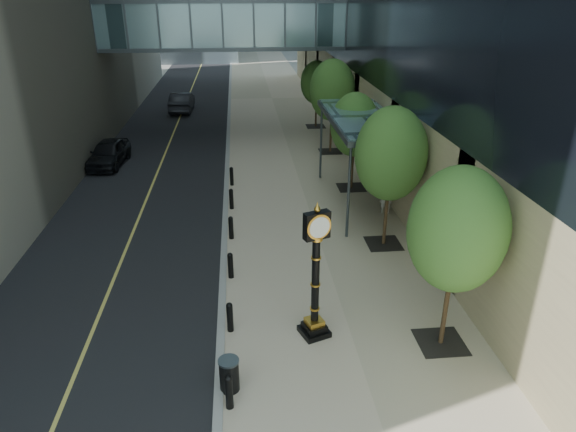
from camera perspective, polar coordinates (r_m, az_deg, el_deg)
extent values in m
plane|color=gray|center=(13.55, 5.97, -22.73)|extent=(320.00, 320.00, 0.00)
cube|color=black|center=(50.23, -11.17, 12.50)|extent=(8.00, 180.00, 0.02)
cube|color=#BAA88F|center=(50.09, -1.81, 12.92)|extent=(8.00, 180.00, 0.06)
cube|color=gray|center=(50.00, -6.50, 12.77)|extent=(0.25, 180.00, 0.07)
cube|color=slate|center=(37.10, -7.22, 20.42)|extent=(17.00, 4.00, 3.00)
cube|color=#383F44|center=(37.22, -7.10, 18.20)|extent=(17.00, 4.20, 0.25)
cube|color=#383F44|center=(37.03, -7.35, 22.66)|extent=(17.00, 4.20, 0.25)
cube|color=#383F44|center=(24.37, 8.26, 10.55)|extent=(3.00, 8.00, 0.25)
cube|color=slate|center=(24.34, 8.28, 10.89)|extent=(2.80, 7.80, 0.06)
cylinder|color=#383F44|center=(21.28, 6.76, 2.64)|extent=(0.12, 0.12, 4.20)
cylinder|color=#383F44|center=(28.16, 3.69, 8.18)|extent=(0.12, 0.12, 4.20)
cylinder|color=black|center=(13.73, -6.56, -19.00)|extent=(0.20, 0.20, 0.90)
cylinder|color=black|center=(16.21, -6.46, -11.24)|extent=(0.20, 0.20, 0.90)
cylinder|color=black|center=(18.91, -6.40, -5.61)|extent=(0.20, 0.20, 0.90)
cylinder|color=black|center=(21.74, -6.35, -1.42)|extent=(0.20, 0.20, 0.90)
cylinder|color=black|center=(24.67, -6.31, 1.79)|extent=(0.20, 0.20, 0.90)
cylinder|color=black|center=(27.65, -6.28, 4.31)|extent=(0.20, 0.20, 0.90)
cube|color=black|center=(16.55, 16.58, -13.28)|extent=(1.40, 1.40, 0.02)
cylinder|color=#49351F|center=(15.72, 17.22, -9.01)|extent=(0.14, 0.14, 2.96)
ellipsoid|color=#3D6927|center=(14.64, 18.31, -1.47)|extent=(2.71, 2.71, 3.62)
cube|color=black|center=(21.73, 10.55, -3.01)|extent=(1.40, 1.40, 0.02)
cylinder|color=#49351F|center=(21.09, 10.86, 0.65)|extent=(0.14, 0.14, 3.05)
ellipsoid|color=#3D6927|center=(20.28, 11.38, 6.76)|extent=(2.79, 2.79, 3.73)
cube|color=black|center=(27.48, 7.01, 3.17)|extent=(1.40, 1.40, 0.02)
cylinder|color=#49351F|center=(27.04, 7.16, 5.79)|extent=(0.14, 0.14, 2.67)
ellipsoid|color=#3D6927|center=(26.46, 7.39, 10.03)|extent=(2.45, 2.45, 3.26)
cube|color=black|center=(33.51, 4.71, 7.17)|extent=(1.40, 1.40, 0.02)
cylinder|color=#49351F|center=(33.09, 4.80, 9.70)|extent=(0.14, 0.14, 3.08)
ellipsoid|color=#3D6927|center=(32.57, 4.95, 13.76)|extent=(2.82, 2.82, 3.77)
cube|color=black|center=(39.68, 3.09, 9.93)|extent=(1.40, 1.40, 0.02)
cylinder|color=#49351F|center=(39.38, 3.13, 11.73)|extent=(0.14, 0.14, 2.58)
ellipsoid|color=#3D6927|center=(39.00, 3.20, 14.59)|extent=(2.37, 2.37, 3.15)
cube|color=black|center=(16.21, 2.92, -12.67)|extent=(1.03, 1.03, 0.18)
cube|color=black|center=(16.10, 2.93, -12.16)|extent=(0.80, 0.80, 0.18)
cube|color=gold|center=(16.00, 2.95, -11.65)|extent=(0.63, 0.63, 0.18)
cylinder|color=black|center=(15.18, 3.07, -7.14)|extent=(0.23, 0.23, 2.77)
cube|color=black|center=(14.33, 3.22, -1.04)|extent=(0.80, 0.51, 0.80)
cylinder|color=white|center=(14.47, 3.13, -0.78)|extent=(0.60, 0.25, 0.62)
cylinder|color=white|center=(14.20, 3.32, -1.31)|extent=(0.60, 0.25, 0.62)
sphere|color=gold|center=(14.13, 3.27, 0.76)|extent=(0.18, 0.18, 0.18)
cylinder|color=black|center=(14.21, -6.54, -17.20)|extent=(0.63, 0.63, 0.90)
imported|color=#B1ACA2|center=(24.32, 10.85, 2.15)|extent=(0.73, 0.62, 1.69)
imported|color=black|center=(32.55, -19.31, 6.64)|extent=(2.13, 4.53, 1.50)
imported|color=black|center=(45.59, -11.71, 12.32)|extent=(1.83, 4.91, 1.60)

